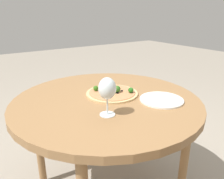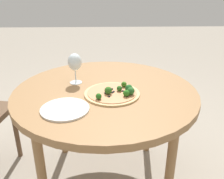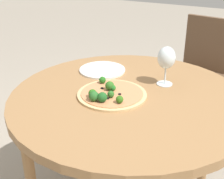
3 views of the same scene
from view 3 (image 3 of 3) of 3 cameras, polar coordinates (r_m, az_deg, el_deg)
name	(u,v)px [view 3 (image 3 of 3)]	position (r m, az deg, el deg)	size (l,w,h in m)	color
dining_table	(128,107)	(1.46, 2.97, -3.21)	(1.09, 1.09, 0.71)	olive
chair	(201,73)	(2.32, 16.03, 2.87)	(0.46, 0.46, 0.86)	brown
pizza	(110,94)	(1.41, -0.36, -0.76)	(0.32, 0.32, 0.06)	tan
wine_glass	(167,59)	(1.50, 9.94, 5.60)	(0.09, 0.09, 0.19)	silver
plate_near	(102,70)	(1.69, -1.78, 3.60)	(0.25, 0.25, 0.01)	silver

